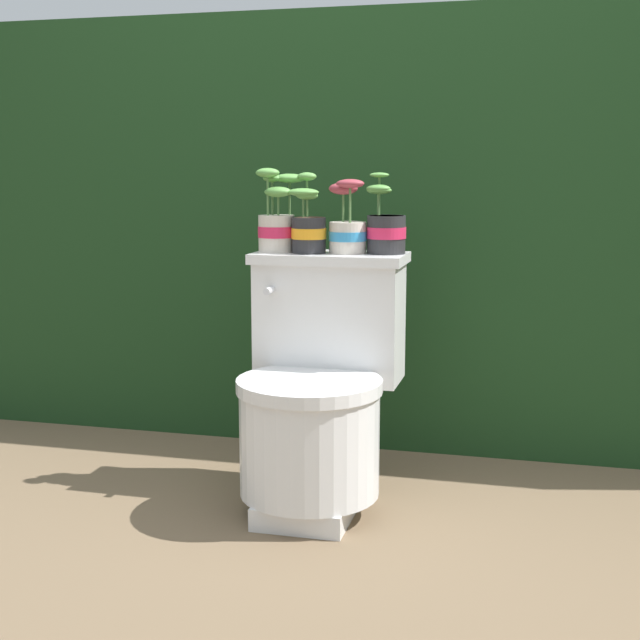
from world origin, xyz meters
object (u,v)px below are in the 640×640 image
Objects in this scene: potted_plant_midleft at (308,227)px; potted_plant_midright at (386,229)px; toilet at (317,393)px; potted_plant_middle at (347,228)px; potted_plant_left at (277,221)px.

potted_plant_midleft and potted_plant_midright have the same top height.
potted_plant_middle is (0.05, 0.16, 0.47)m from toilet.
potted_plant_left is 1.06× the size of potted_plant_midright.
toilet is 0.50m from potted_plant_middle.
potted_plant_left reaches higher than potted_plant_midleft.
potted_plant_midright reaches higher than toilet.
potted_plant_midright reaches higher than potted_plant_middle.
potted_plant_midleft reaches higher than potted_plant_middle.
toilet is at bearing -64.98° from potted_plant_midleft.
potted_plant_left is at bearing 138.06° from toilet.
potted_plant_middle is at bearing 71.19° from toilet.
potted_plant_midleft reaches higher than toilet.
potted_plant_middle is (0.12, 0.02, -0.00)m from potted_plant_midleft.
potted_plant_midright is (0.11, 0.02, -0.00)m from potted_plant_middle.
toilet is at bearing -108.81° from potted_plant_middle.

